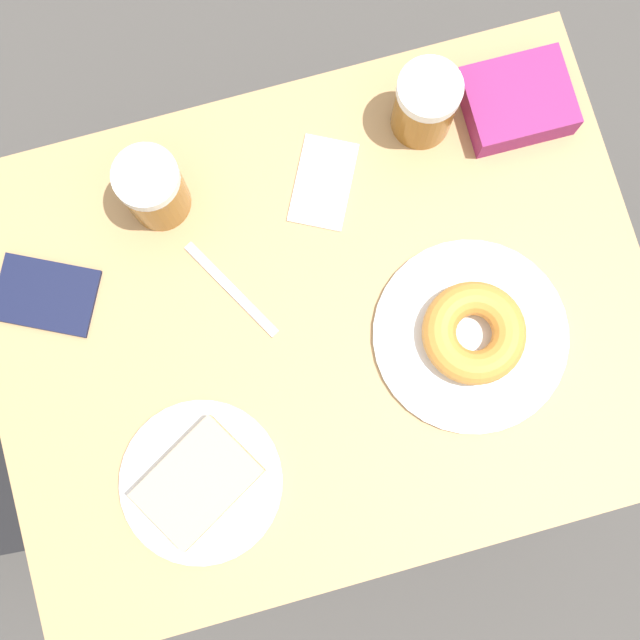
# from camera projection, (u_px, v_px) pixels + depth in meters

# --- Properties ---
(ground_plane) EXTENTS (8.00, 8.00, 0.00)m
(ground_plane) POSITION_uv_depth(u_px,v_px,m) (320.00, 375.00, 1.86)
(ground_plane) COLOR #474442
(table) EXTENTS (0.64, 0.85, 0.74)m
(table) POSITION_uv_depth(u_px,v_px,m) (320.00, 331.00, 1.21)
(table) COLOR tan
(table) RESTS_ON ground_plane
(plate_with_cake) EXTENTS (0.20, 0.20, 0.05)m
(plate_with_cake) POSITION_uv_depth(u_px,v_px,m) (200.00, 482.00, 1.08)
(plate_with_cake) COLOR silver
(plate_with_cake) RESTS_ON table
(plate_with_donut) EXTENTS (0.25, 0.25, 0.05)m
(plate_with_donut) POSITION_uv_depth(u_px,v_px,m) (472.00, 334.00, 1.11)
(plate_with_donut) COLOR silver
(plate_with_donut) RESTS_ON table
(beer_mug_left) EXTENTS (0.08, 0.08, 0.11)m
(beer_mug_left) POSITION_uv_depth(u_px,v_px,m) (153.00, 189.00, 1.10)
(beer_mug_left) COLOR #8C5619
(beer_mug_left) RESTS_ON table
(beer_mug_center) EXTENTS (0.08, 0.08, 0.11)m
(beer_mug_center) POSITION_uv_depth(u_px,v_px,m) (425.00, 105.00, 1.12)
(beer_mug_center) COLOR #8C5619
(beer_mug_center) RESTS_ON table
(napkin_folded) EXTENTS (0.14, 0.12, 0.00)m
(napkin_folded) POSITION_uv_depth(u_px,v_px,m) (323.00, 183.00, 1.16)
(napkin_folded) COLOR white
(napkin_folded) RESTS_ON table
(fork) EXTENTS (0.15, 0.09, 0.00)m
(fork) POSITION_uv_depth(u_px,v_px,m) (231.00, 289.00, 1.14)
(fork) COLOR silver
(fork) RESTS_ON table
(passport_near_edge) EXTENTS (0.13, 0.15, 0.01)m
(passport_near_edge) POSITION_uv_depth(u_px,v_px,m) (46.00, 295.00, 1.13)
(passport_near_edge) COLOR #141938
(passport_near_edge) RESTS_ON table
(blue_pouch) EXTENTS (0.11, 0.14, 0.05)m
(blue_pouch) POSITION_uv_depth(u_px,v_px,m) (517.00, 101.00, 1.15)
(blue_pouch) COLOR #8C2366
(blue_pouch) RESTS_ON table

